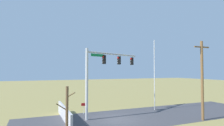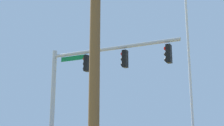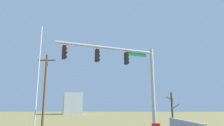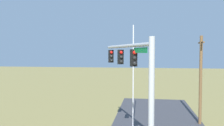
% 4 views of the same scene
% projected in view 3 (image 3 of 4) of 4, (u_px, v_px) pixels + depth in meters
% --- Properties ---
extents(signal_mast, '(7.46, 3.39, 7.12)m').
position_uv_depth(signal_mast, '(127.00, 70.00, 15.91)').
color(signal_mast, '#B2B5BA').
rests_on(signal_mast, ground_plane).
extents(flagpole, '(0.10, 0.10, 8.67)m').
position_uv_depth(flagpole, '(38.00, 80.00, 15.50)').
color(flagpole, silver).
rests_on(flagpole, ground_plane).
extents(utility_pole, '(1.90, 0.26, 7.82)m').
position_uv_depth(utility_pole, '(45.00, 89.00, 21.18)').
color(utility_pole, brown).
rests_on(utility_pole, ground_plane).
extents(bare_tree, '(1.27, 1.02, 3.76)m').
position_uv_depth(bare_tree, '(172.00, 110.00, 20.56)').
color(bare_tree, brown).
rests_on(bare_tree, ground_plane).
extents(distant_building, '(7.65, 9.67, 6.53)m').
position_uv_depth(distant_building, '(72.00, 104.00, 63.87)').
color(distant_building, silver).
rests_on(distant_building, ground_plane).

